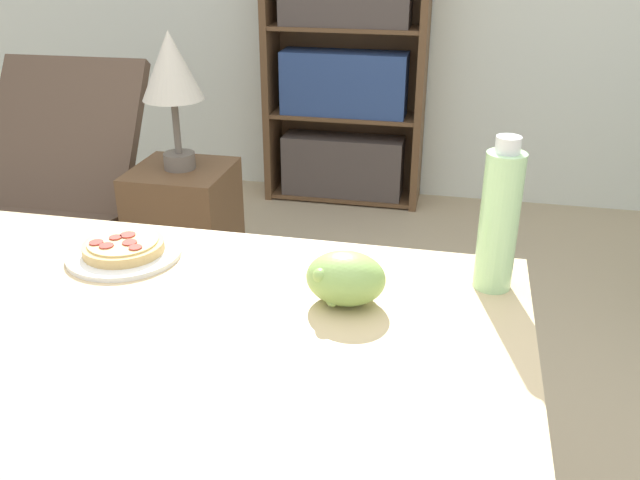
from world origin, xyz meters
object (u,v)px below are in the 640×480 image
object	(u,v)px
lounge_chair_near	(53,227)
side_table	(187,241)
bookshelf	(345,79)
grape_bunch	(346,279)
pizza_on_plate	(124,250)
drink_bottle	(499,219)
table_lamp	(171,72)

from	to	relation	value
lounge_chair_near	side_table	distance (m)	0.56
lounge_chair_near	bookshelf	distance (m)	1.60
bookshelf	side_table	world-z (taller)	bookshelf
grape_bunch	lounge_chair_near	distance (m)	1.82
bookshelf	side_table	size ratio (longest dim) A/B	2.37
pizza_on_plate	side_table	size ratio (longest dim) A/B	0.40
drink_bottle	pizza_on_plate	bearing A→B (deg)	-177.60
grape_bunch	table_lamp	bearing A→B (deg)	125.74
pizza_on_plate	table_lamp	bearing A→B (deg)	107.88
grape_bunch	drink_bottle	size ratio (longest dim) A/B	0.49
drink_bottle	side_table	world-z (taller)	drink_bottle
bookshelf	table_lamp	bearing A→B (deg)	-105.71
side_table	table_lamp	world-z (taller)	table_lamp
side_table	pizza_on_plate	bearing A→B (deg)	-72.12
drink_bottle	lounge_chair_near	xyz separation A→B (m)	(-1.60, 0.99, -0.60)
pizza_on_plate	side_table	world-z (taller)	pizza_on_plate
grape_bunch	lounge_chair_near	world-z (taller)	lounge_chair_near
table_lamp	pizza_on_plate	bearing A→B (deg)	-72.12
grape_bunch	table_lamp	distance (m)	1.36
side_table	table_lamp	distance (m)	0.62
lounge_chair_near	grape_bunch	bearing A→B (deg)	-41.30
bookshelf	side_table	bearing A→B (deg)	-105.71
grape_bunch	pizza_on_plate	bearing A→B (deg)	169.85
bookshelf	table_lamp	xyz separation A→B (m)	(-0.36, -1.28, 0.27)
grape_bunch	side_table	world-z (taller)	grape_bunch
grape_bunch	side_table	distance (m)	1.45
pizza_on_plate	bookshelf	size ratio (longest dim) A/B	0.17
lounge_chair_near	side_table	world-z (taller)	lounge_chair_near
pizza_on_plate	table_lamp	xyz separation A→B (m)	(-0.33, 1.02, 0.14)
pizza_on_plate	grape_bunch	distance (m)	0.47
drink_bottle	grape_bunch	bearing A→B (deg)	-155.84
side_table	drink_bottle	bearing A→B (deg)	-43.41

